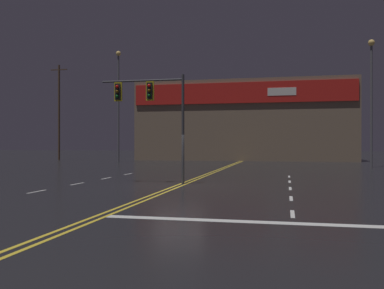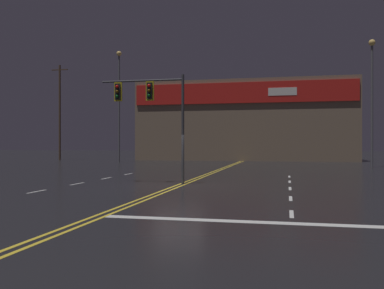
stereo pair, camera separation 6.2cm
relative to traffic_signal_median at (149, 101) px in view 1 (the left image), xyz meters
The scene contains 7 objects.
ground_plane 4.70m from the traffic_signal_median, 29.63° to the right, with size 200.00×200.00×0.00m, color black.
road_markings 5.80m from the traffic_signal_median, 44.26° to the right, with size 15.70×60.00×0.01m.
traffic_signal_median is the anchor object (origin of this frame).
streetlight_near_left 26.52m from the traffic_signal_median, 115.63° to the left, with size 0.56×0.56×12.37m.
streetlight_median_approach 23.05m from the traffic_signal_median, 52.26° to the left, with size 0.56×0.56×10.98m.
building_backdrop 33.97m from the traffic_signal_median, 87.00° to the left, with size 26.40×10.23×9.68m.
utility_pole_row 28.11m from the traffic_signal_median, 88.23° to the left, with size 46.92×0.26×11.98m.
Camera 1 is at (5.10, -19.96, 2.05)m, focal length 40.00 mm.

